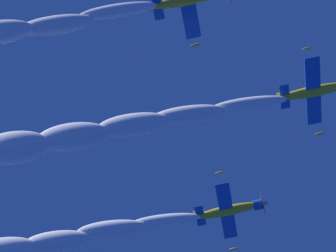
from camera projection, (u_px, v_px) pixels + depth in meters
The scene contains 2 objects.
airplane_lead at pixel (318, 91), 81.49m from camera, with size 8.58×8.55×3.75m.
airplane_left_wingman at pixel (231, 210), 87.33m from camera, with size 8.59×8.60×3.71m.
Camera 1 is at (24.80, 17.54, 1.63)m, focal length 77.64 mm.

